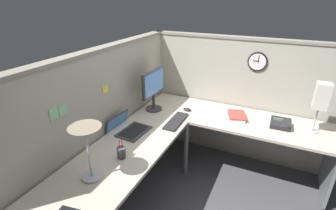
{
  "coord_description": "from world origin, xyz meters",
  "views": [
    {
      "loc": [
        -2.15,
        -0.7,
        2.04
      ],
      "look_at": [
        0.02,
        0.33,
        0.95
      ],
      "focal_mm": 26.44,
      "sensor_mm": 36.0,
      "label": 1
    }
  ],
  "objects_px": {
    "computer_mouse": "(187,109)",
    "office_phone": "(281,124)",
    "desk_lamp_paper": "(322,97)",
    "wall_clock": "(258,62)",
    "monitor": "(153,87)",
    "pen_cup": "(121,152)",
    "keyboard": "(176,121)",
    "desk_lamp_dome": "(86,137)",
    "book_stack": "(236,116)",
    "laptop": "(126,128)"
  },
  "relations": [
    {
      "from": "computer_mouse",
      "to": "office_phone",
      "type": "height_order",
      "value": "office_phone"
    },
    {
      "from": "computer_mouse",
      "to": "desk_lamp_paper",
      "type": "xyz_separation_m",
      "value": [
        0.09,
        -1.35,
        0.37
      ]
    },
    {
      "from": "wall_clock",
      "to": "monitor",
      "type": "bearing_deg",
      "value": 117.34
    },
    {
      "from": "office_phone",
      "to": "pen_cup",
      "type": "bearing_deg",
      "value": 133.83
    },
    {
      "from": "monitor",
      "to": "pen_cup",
      "type": "distance_m",
      "value": 1.03
    },
    {
      "from": "keyboard",
      "to": "wall_clock",
      "type": "xyz_separation_m",
      "value": [
        0.74,
        -0.69,
        0.58
      ]
    },
    {
      "from": "keyboard",
      "to": "office_phone",
      "type": "bearing_deg",
      "value": -71.55
    },
    {
      "from": "desk_lamp_dome",
      "to": "wall_clock",
      "type": "xyz_separation_m",
      "value": [
        1.84,
        -0.93,
        0.23
      ]
    },
    {
      "from": "book_stack",
      "to": "office_phone",
      "type": "bearing_deg",
      "value": -91.39
    },
    {
      "from": "desk_lamp_dome",
      "to": "wall_clock",
      "type": "relative_size",
      "value": 2.02
    },
    {
      "from": "monitor",
      "to": "laptop",
      "type": "xyz_separation_m",
      "value": [
        -0.56,
        0.02,
        -0.27
      ]
    },
    {
      "from": "office_phone",
      "to": "book_stack",
      "type": "relative_size",
      "value": 0.64
    },
    {
      "from": "laptop",
      "to": "computer_mouse",
      "type": "distance_m",
      "value": 0.81
    },
    {
      "from": "pen_cup",
      "to": "wall_clock",
      "type": "bearing_deg",
      "value": -29.32
    },
    {
      "from": "desk_lamp_dome",
      "to": "office_phone",
      "type": "relative_size",
      "value": 2.12
    },
    {
      "from": "monitor",
      "to": "pen_cup",
      "type": "xyz_separation_m",
      "value": [
        -0.98,
        -0.21,
        -0.24
      ]
    },
    {
      "from": "keyboard",
      "to": "office_phone",
      "type": "relative_size",
      "value": 2.05
    },
    {
      "from": "monitor",
      "to": "wall_clock",
      "type": "bearing_deg",
      "value": -62.66
    },
    {
      "from": "laptop",
      "to": "monitor",
      "type": "bearing_deg",
      "value": -2.4
    },
    {
      "from": "laptop",
      "to": "pen_cup",
      "type": "bearing_deg",
      "value": -150.83
    },
    {
      "from": "book_stack",
      "to": "desk_lamp_paper",
      "type": "bearing_deg",
      "value": -88.25
    },
    {
      "from": "computer_mouse",
      "to": "book_stack",
      "type": "height_order",
      "value": "book_stack"
    },
    {
      "from": "wall_clock",
      "to": "laptop",
      "type": "bearing_deg",
      "value": 135.58
    },
    {
      "from": "monitor",
      "to": "computer_mouse",
      "type": "distance_m",
      "value": 0.49
    },
    {
      "from": "keyboard",
      "to": "desk_lamp_dome",
      "type": "height_order",
      "value": "desk_lamp_dome"
    },
    {
      "from": "keyboard",
      "to": "wall_clock",
      "type": "distance_m",
      "value": 1.17
    },
    {
      "from": "laptop",
      "to": "office_phone",
      "type": "bearing_deg",
      "value": -62.5
    },
    {
      "from": "computer_mouse",
      "to": "book_stack",
      "type": "distance_m",
      "value": 0.58
    },
    {
      "from": "laptop",
      "to": "desk_lamp_paper",
      "type": "distance_m",
      "value": 1.97
    },
    {
      "from": "monitor",
      "to": "desk_lamp_paper",
      "type": "height_order",
      "value": "desk_lamp_paper"
    },
    {
      "from": "keyboard",
      "to": "wall_clock",
      "type": "bearing_deg",
      "value": -44.52
    },
    {
      "from": "book_stack",
      "to": "wall_clock",
      "type": "xyz_separation_m",
      "value": [
        0.35,
        -0.11,
        0.57
      ]
    },
    {
      "from": "laptop",
      "to": "desk_lamp_paper",
      "type": "height_order",
      "value": "desk_lamp_paper"
    },
    {
      "from": "laptop",
      "to": "office_phone",
      "type": "relative_size",
      "value": 1.91
    },
    {
      "from": "book_stack",
      "to": "desk_lamp_paper",
      "type": "height_order",
      "value": "desk_lamp_paper"
    },
    {
      "from": "desk_lamp_dome",
      "to": "book_stack",
      "type": "height_order",
      "value": "desk_lamp_dome"
    },
    {
      "from": "office_phone",
      "to": "keyboard",
      "type": "bearing_deg",
      "value": 109.71
    },
    {
      "from": "laptop",
      "to": "keyboard",
      "type": "relative_size",
      "value": 0.93
    },
    {
      "from": "pen_cup",
      "to": "wall_clock",
      "type": "height_order",
      "value": "wall_clock"
    },
    {
      "from": "pen_cup",
      "to": "desk_lamp_paper",
      "type": "height_order",
      "value": "desk_lamp_paper"
    },
    {
      "from": "computer_mouse",
      "to": "desk_lamp_dome",
      "type": "xyz_separation_m",
      "value": [
        -1.43,
        0.24,
        0.35
      ]
    },
    {
      "from": "keyboard",
      "to": "computer_mouse",
      "type": "bearing_deg",
      "value": -2.07
    },
    {
      "from": "monitor",
      "to": "desk_lamp_paper",
      "type": "distance_m",
      "value": 1.76
    },
    {
      "from": "pen_cup",
      "to": "computer_mouse",
      "type": "bearing_deg",
      "value": -8.77
    },
    {
      "from": "monitor",
      "to": "desk_lamp_dome",
      "type": "height_order",
      "value": "monitor"
    },
    {
      "from": "book_stack",
      "to": "computer_mouse",
      "type": "bearing_deg",
      "value": 96.43
    },
    {
      "from": "pen_cup",
      "to": "laptop",
      "type": "bearing_deg",
      "value": 29.17
    },
    {
      "from": "desk_lamp_dome",
      "to": "office_phone",
      "type": "bearing_deg",
      "value": -41.07
    },
    {
      "from": "desk_lamp_dome",
      "to": "book_stack",
      "type": "distance_m",
      "value": 1.73
    },
    {
      "from": "computer_mouse",
      "to": "office_phone",
      "type": "bearing_deg",
      "value": -87.09
    }
  ]
}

